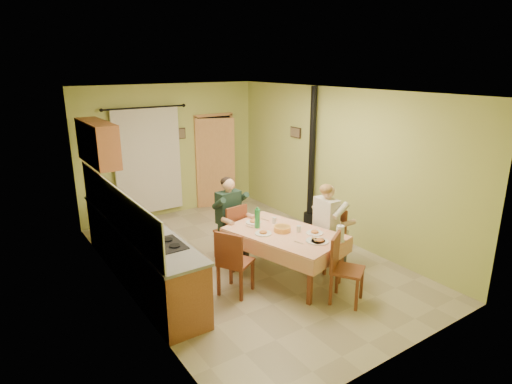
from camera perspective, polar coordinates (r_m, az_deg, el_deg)
floor at (r=7.31m, az=-1.20°, el=-9.17°), size 4.00×6.00×0.01m
room_shell at (r=6.72m, az=-1.29°, el=4.92°), size 4.04×6.04×2.82m
kitchen_run at (r=6.78m, az=-15.42°, el=-7.51°), size 0.64×3.64×1.56m
upper_cabinets at (r=7.53m, az=-20.40°, el=6.19°), size 0.35×1.40×0.70m
curtain at (r=9.15m, az=-14.17°, el=4.06°), size 1.70×0.07×2.22m
doorway at (r=9.84m, az=-5.40°, el=4.11°), size 0.96×0.35×2.15m
dining_table at (r=6.64m, az=3.79°, el=-8.38°), size 1.46×1.95×0.76m
tableware at (r=6.43m, az=4.73°, el=-5.07°), size 0.94×1.47×0.33m
chair_far at (r=7.31m, az=-3.39°, el=-6.70°), size 0.46×0.46×0.98m
chair_near at (r=6.18m, az=11.86°, el=-11.72°), size 0.57×0.57×0.97m
chair_right at (r=7.09m, az=9.41°, el=-7.68°), size 0.44×0.44×1.00m
chair_left at (r=6.26m, az=-2.78°, el=-10.92°), size 0.58×0.58×0.98m
man_far at (r=7.11m, az=-3.54°, el=-2.31°), size 0.61×0.50×1.39m
man_right at (r=6.86m, az=9.55°, el=-3.23°), size 0.47×0.59×1.39m
stove_flue at (r=8.49m, az=7.34°, el=1.81°), size 0.24×0.24×2.80m
picture_back at (r=9.42m, az=-9.94°, el=7.69°), size 0.19×0.03×0.23m
picture_right at (r=8.81m, az=5.29°, el=7.91°), size 0.03×0.31×0.21m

